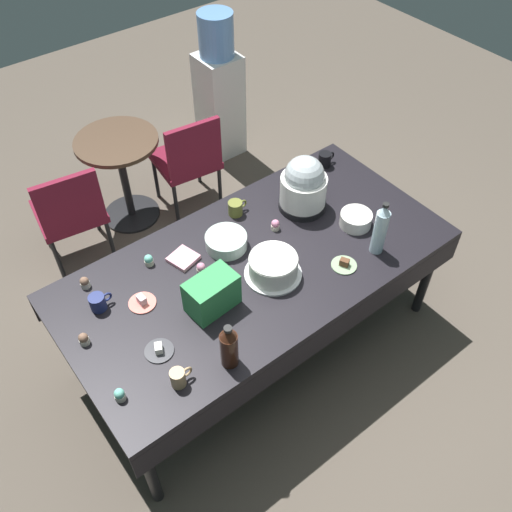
# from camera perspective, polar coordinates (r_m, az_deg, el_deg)

# --- Properties ---
(ground) EXTENTS (9.00, 9.00, 0.00)m
(ground) POSITION_cam_1_polar(r_m,az_deg,el_deg) (3.65, 0.00, -8.57)
(ground) COLOR brown
(potluck_table) EXTENTS (2.20, 1.10, 0.75)m
(potluck_table) POSITION_cam_1_polar(r_m,az_deg,el_deg) (3.11, 0.00, -1.40)
(potluck_table) COLOR black
(potluck_table) RESTS_ON ground
(frosted_layer_cake) EXTENTS (0.31, 0.31, 0.13)m
(frosted_layer_cake) POSITION_cam_1_polar(r_m,az_deg,el_deg) (2.96, 1.78, -1.10)
(frosted_layer_cake) COLOR silver
(frosted_layer_cake) RESTS_ON potluck_table
(slow_cooker) EXTENTS (0.29, 0.29, 0.36)m
(slow_cooker) POSITION_cam_1_polar(r_m,az_deg,el_deg) (3.29, 4.93, 7.26)
(slow_cooker) COLOR black
(slow_cooker) RESTS_ON potluck_table
(glass_salad_bowl) EXTENTS (0.24, 0.24, 0.08)m
(glass_salad_bowl) POSITION_cam_1_polar(r_m,az_deg,el_deg) (3.12, -3.09, 1.51)
(glass_salad_bowl) COLOR #B2C6BC
(glass_salad_bowl) RESTS_ON potluck_table
(ceramic_snack_bowl) EXTENTS (0.19, 0.19, 0.08)m
(ceramic_snack_bowl) POSITION_cam_1_polar(r_m,az_deg,el_deg) (3.30, 10.24, 3.73)
(ceramic_snack_bowl) COLOR silver
(ceramic_snack_bowl) RESTS_ON potluck_table
(dessert_plate_charcoal) EXTENTS (0.14, 0.14, 0.05)m
(dessert_plate_charcoal) POSITION_cam_1_polar(r_m,az_deg,el_deg) (2.74, -9.96, -9.52)
(dessert_plate_charcoal) COLOR #2D2D33
(dessert_plate_charcoal) RESTS_ON potluck_table
(dessert_plate_coral) EXTENTS (0.14, 0.14, 0.05)m
(dessert_plate_coral) POSITION_cam_1_polar(r_m,az_deg,el_deg) (2.93, -11.65, -4.65)
(dessert_plate_coral) COLOR #E07266
(dessert_plate_coral) RESTS_ON potluck_table
(dessert_plate_sage) EXTENTS (0.14, 0.14, 0.05)m
(dessert_plate_sage) POSITION_cam_1_polar(r_m,az_deg,el_deg) (3.08, 9.06, -0.85)
(dessert_plate_sage) COLOR #8CA87F
(dessert_plate_sage) RESTS_ON potluck_table
(cupcake_mint) EXTENTS (0.05, 0.05, 0.07)m
(cupcake_mint) POSITION_cam_1_polar(r_m,az_deg,el_deg) (3.00, -5.68, -1.28)
(cupcake_mint) COLOR beige
(cupcake_mint) RESTS_ON potluck_table
(cupcake_vanilla) EXTENTS (0.05, 0.05, 0.07)m
(cupcake_vanilla) POSITION_cam_1_polar(r_m,az_deg,el_deg) (3.23, 2.00, 3.21)
(cupcake_vanilla) COLOR beige
(cupcake_vanilla) RESTS_ON potluck_table
(cupcake_cocoa) EXTENTS (0.05, 0.05, 0.07)m
(cupcake_cocoa) POSITION_cam_1_polar(r_m,az_deg,el_deg) (2.62, -13.87, -13.71)
(cupcake_cocoa) COLOR beige
(cupcake_cocoa) RESTS_ON potluck_table
(cupcake_rose) EXTENTS (0.05, 0.05, 0.07)m
(cupcake_rose) POSITION_cam_1_polar(r_m,az_deg,el_deg) (3.06, -17.23, -2.63)
(cupcake_rose) COLOR beige
(cupcake_rose) RESTS_ON potluck_table
(cupcake_berry) EXTENTS (0.05, 0.05, 0.07)m
(cupcake_berry) POSITION_cam_1_polar(r_m,az_deg,el_deg) (3.09, -11.00, -0.43)
(cupcake_berry) COLOR beige
(cupcake_berry) RESTS_ON potluck_table
(cupcake_lemon) EXTENTS (0.05, 0.05, 0.07)m
(cupcake_lemon) POSITION_cam_1_polar(r_m,az_deg,el_deg) (2.83, -17.32, -8.17)
(cupcake_lemon) COLOR beige
(cupcake_lemon) RESTS_ON potluck_table
(soda_bottle_water) EXTENTS (0.08, 0.08, 0.35)m
(soda_bottle_water) POSITION_cam_1_polar(r_m,az_deg,el_deg) (3.09, 12.70, 2.71)
(soda_bottle_water) COLOR silver
(soda_bottle_water) RESTS_ON potluck_table
(soda_bottle_cola) EXTENTS (0.09, 0.09, 0.27)m
(soda_bottle_cola) POSITION_cam_1_polar(r_m,az_deg,el_deg) (2.57, -2.80, -9.31)
(soda_bottle_cola) COLOR #33190F
(soda_bottle_cola) RESTS_ON potluck_table
(coffee_mug_tan) EXTENTS (0.11, 0.07, 0.10)m
(coffee_mug_tan) POSITION_cam_1_polar(r_m,az_deg,el_deg) (2.60, -7.98, -12.30)
(coffee_mug_tan) COLOR tan
(coffee_mug_tan) RESTS_ON potluck_table
(coffee_mug_black) EXTENTS (0.12, 0.08, 0.09)m
(coffee_mug_black) POSITION_cam_1_polar(r_m,az_deg,el_deg) (3.70, 7.12, 9.85)
(coffee_mug_black) COLOR black
(coffee_mug_black) RESTS_ON potluck_table
(coffee_mug_navy) EXTENTS (0.12, 0.08, 0.09)m
(coffee_mug_navy) POSITION_cam_1_polar(r_m,az_deg,el_deg) (2.94, -15.95, -4.60)
(coffee_mug_navy) COLOR navy
(coffee_mug_navy) RESTS_ON potluck_table
(coffee_mug_olive) EXTENTS (0.13, 0.09, 0.09)m
(coffee_mug_olive) POSITION_cam_1_polar(r_m,az_deg,el_deg) (3.32, -2.10, 4.97)
(coffee_mug_olive) COLOR olive
(coffee_mug_olive) RESTS_ON potluck_table
(soda_carton) EXTENTS (0.27, 0.18, 0.20)m
(soda_carton) POSITION_cam_1_polar(r_m,az_deg,el_deg) (2.80, -4.57, -3.88)
(soda_carton) COLOR #338C4C
(soda_carton) RESTS_ON potluck_table
(paper_napkin_stack) EXTENTS (0.17, 0.17, 0.02)m
(paper_napkin_stack) POSITION_cam_1_polar(r_m,az_deg,el_deg) (3.09, -7.50, -0.24)
(paper_napkin_stack) COLOR pink
(paper_napkin_stack) RESTS_ON potluck_table
(maroon_chair_left) EXTENTS (0.50, 0.50, 0.85)m
(maroon_chair_left) POSITION_cam_1_polar(r_m,az_deg,el_deg) (3.95, -18.61, 4.46)
(maroon_chair_left) COLOR maroon
(maroon_chair_left) RESTS_ON ground
(maroon_chair_right) EXTENTS (0.49, 0.49, 0.85)m
(maroon_chair_right) POSITION_cam_1_polar(r_m,az_deg,el_deg) (4.23, -6.97, 10.01)
(maroon_chair_right) COLOR maroon
(maroon_chair_right) RESTS_ON ground
(round_cafe_table) EXTENTS (0.60, 0.60, 0.72)m
(round_cafe_table) POSITION_cam_1_polar(r_m,az_deg,el_deg) (4.24, -13.72, 9.12)
(round_cafe_table) COLOR #473323
(round_cafe_table) RESTS_ON ground
(water_cooler) EXTENTS (0.32, 0.32, 1.24)m
(water_cooler) POSITION_cam_1_polar(r_m,az_deg,el_deg) (4.80, -3.83, 16.61)
(water_cooler) COLOR silver
(water_cooler) RESTS_ON ground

